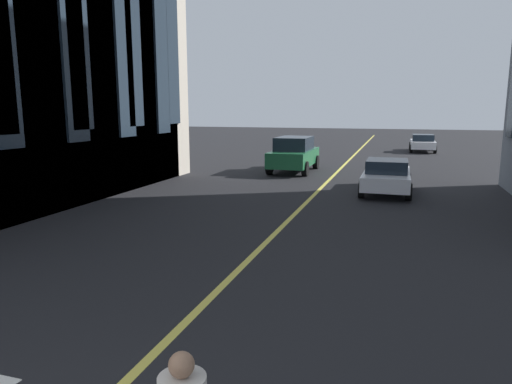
# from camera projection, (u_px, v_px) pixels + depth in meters

# --- Properties ---
(lane_centre_line) EXTENTS (80.00, 0.16, 0.01)m
(lane_centre_line) POSITION_uv_depth(u_px,v_px,m) (326.00, 183.00, 21.36)
(lane_centre_line) COLOR #D8C64C
(lane_centre_line) RESTS_ON ground_plane
(car_green_near) EXTENTS (4.70, 2.14, 1.88)m
(car_green_near) POSITION_uv_depth(u_px,v_px,m) (294.00, 154.00, 24.96)
(car_green_near) COLOR #1E6038
(car_green_near) RESTS_ON ground_plane
(car_white_oncoming) EXTENTS (4.40, 1.95, 1.37)m
(car_white_oncoming) POSITION_uv_depth(u_px,v_px,m) (423.00, 143.00, 36.62)
(car_white_oncoming) COLOR silver
(car_white_oncoming) RESTS_ON ground_plane
(car_white_far) EXTENTS (4.40, 1.95, 1.37)m
(car_white_far) POSITION_uv_depth(u_px,v_px,m) (387.00, 176.00, 18.71)
(car_white_far) COLOR silver
(car_white_far) RESTS_ON ground_plane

